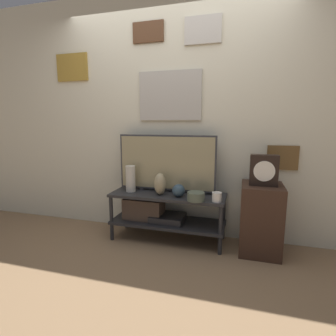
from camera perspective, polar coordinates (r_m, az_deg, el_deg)
name	(u,v)px	position (r m, az deg, el deg)	size (l,w,h in m)	color
ground_plane	(161,249)	(2.81, -1.59, -17.30)	(12.00, 12.00, 0.00)	#846647
wall_back	(174,116)	(3.00, 1.33, 11.30)	(6.40, 0.08, 2.70)	beige
media_console	(159,210)	(2.93, -1.96, -9.12)	(1.24, 0.43, 0.52)	#232326
television	(167,163)	(2.88, -0.32, 1.13)	(1.09, 0.05, 0.63)	#333338
vase_round_glass	(179,190)	(2.73, 2.32, -4.91)	(0.13, 0.13, 0.13)	#2D4251
vase_wide_bowl	(196,196)	(2.61, 6.08, -6.16)	(0.17, 0.17, 0.09)	#4C5647
vase_tall_ceramic	(131,179)	(2.94, -8.15, -2.31)	(0.11, 0.11, 0.29)	beige
vase_urn_stoneware	(160,184)	(2.78, -1.76, -3.50)	(0.12, 0.14, 0.23)	tan
candle_jar	(217,197)	(2.61, 10.58, -6.22)	(0.10, 0.10, 0.09)	silver
side_table	(261,218)	(2.80, 19.50, -10.32)	(0.39, 0.44, 0.69)	#382319
mantel_clock	(264,170)	(2.64, 20.14, -0.46)	(0.26, 0.11, 0.30)	black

